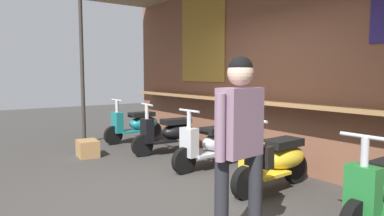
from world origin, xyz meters
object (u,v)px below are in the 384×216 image
scooter_silver (213,144)px  scooter_yellow (276,160)px  scooter_teal (137,124)px  shopper_with_handbag (241,134)px  scooter_black (170,133)px  merchandise_crate (88,148)px

scooter_silver → scooter_yellow: size_ratio=1.00×
scooter_silver → scooter_teal: bearing=-93.0°
scooter_yellow → shopper_with_handbag: bearing=27.8°
scooter_black → scooter_silver: bearing=94.6°
scooter_yellow → shopper_with_handbag: (0.83, -1.44, 0.61)m
scooter_black → shopper_with_handbag: 3.76m
merchandise_crate → scooter_yellow: bearing=23.5°
scooter_teal → scooter_silver: (2.67, -0.00, 0.00)m
shopper_with_handbag → merchandise_crate: bearing=-8.6°
scooter_teal → scooter_silver: 2.67m
scooter_teal → scooter_yellow: size_ratio=1.00×
scooter_yellow → merchandise_crate: size_ratio=3.26×
scooter_black → shopper_with_handbag: size_ratio=0.85×
merchandise_crate → scooter_black: bearing=66.1°
scooter_yellow → shopper_with_handbag: size_ratio=0.85×
scooter_black → scooter_yellow: same height
scooter_yellow → scooter_silver: bearing=-92.0°
shopper_with_handbag → scooter_yellow: bearing=-68.0°
scooter_teal → merchandise_crate: size_ratio=3.26×
scooter_teal → scooter_black: 1.40m
scooter_yellow → scooter_teal: bearing=-92.0°
scooter_yellow → scooter_black: bearing=-92.0°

